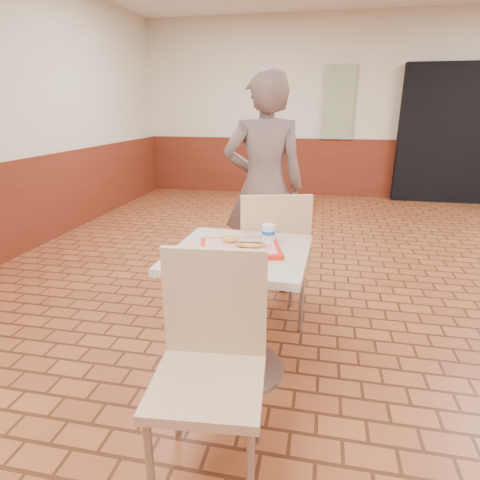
% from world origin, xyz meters
% --- Properties ---
extents(wainscot_band, '(8.00, 10.00, 1.00)m').
position_xyz_m(wainscot_band, '(0.00, 0.00, 0.50)').
color(wainscot_band, '#591F11').
rests_on(wainscot_band, ground).
extents(corridor_doorway, '(1.60, 0.22, 2.20)m').
position_xyz_m(corridor_doorway, '(1.20, 4.88, 1.10)').
color(corridor_doorway, black).
rests_on(corridor_doorway, ground).
extents(promo_poster, '(0.50, 0.03, 1.20)m').
position_xyz_m(promo_poster, '(-0.60, 4.94, 1.60)').
color(promo_poster, gray).
rests_on(promo_poster, wainscot_band).
extents(main_table, '(0.74, 0.74, 0.78)m').
position_xyz_m(main_table, '(-1.22, -0.35, 0.53)').
color(main_table, '#C0B29A').
rests_on(main_table, ground).
extents(chair_main_front, '(0.49, 0.49, 0.98)m').
position_xyz_m(chair_main_front, '(-1.21, -1.00, 0.55)').
color(chair_main_front, tan).
rests_on(chair_main_front, ground).
extents(chair_main_back, '(0.57, 0.57, 1.00)m').
position_xyz_m(chair_main_back, '(-1.11, 0.23, 0.56)').
color(chair_main_back, '#E1B887').
rests_on(chair_main_back, ground).
extents(customer, '(0.74, 0.57, 1.81)m').
position_xyz_m(customer, '(-1.26, 0.84, 0.90)').
color(customer, '#705B57').
rests_on(customer, ground).
extents(serving_tray, '(0.43, 0.34, 0.03)m').
position_xyz_m(serving_tray, '(-1.22, -0.35, 0.79)').
color(serving_tray, red).
rests_on(serving_tray, main_table).
extents(ring_donut, '(0.12, 0.12, 0.03)m').
position_xyz_m(ring_donut, '(-1.29, -0.28, 0.82)').
color(ring_donut, gold).
rests_on(ring_donut, serving_tray).
extents(long_john_donut, '(0.16, 0.08, 0.05)m').
position_xyz_m(long_john_donut, '(-1.16, -0.36, 0.83)').
color(long_john_donut, gold).
rests_on(long_john_donut, serving_tray).
extents(paper_cup, '(0.08, 0.08, 0.10)m').
position_xyz_m(paper_cup, '(-1.08, -0.23, 0.86)').
color(paper_cup, silver).
rests_on(paper_cup, serving_tray).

